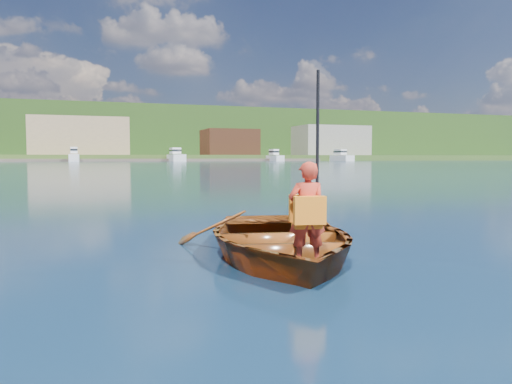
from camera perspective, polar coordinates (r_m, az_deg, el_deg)
ground at (r=7.02m, az=6.66°, el=-6.36°), size 600.00×600.00×0.00m
rowboat at (r=6.32m, az=2.55°, el=-5.40°), size 3.26×4.09×0.76m
child_paddler at (r=5.42m, az=5.88°, el=-2.29°), size 0.45×0.39×2.11m
shoreline at (r=243.04m, az=-18.09°, el=5.94°), size 400.00×140.00×22.00m
dock at (r=154.39m, az=-21.22°, el=3.41°), size 160.05×8.56×0.80m
waterfront_buildings at (r=171.43m, az=-20.40°, el=5.92°), size 202.00×16.00×14.00m
marina_yachts at (r=149.75m, az=-15.78°, el=3.91°), size 141.28×13.25×4.38m
hillside_trees at (r=250.01m, az=-14.45°, el=8.04°), size 285.79×79.19×25.40m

